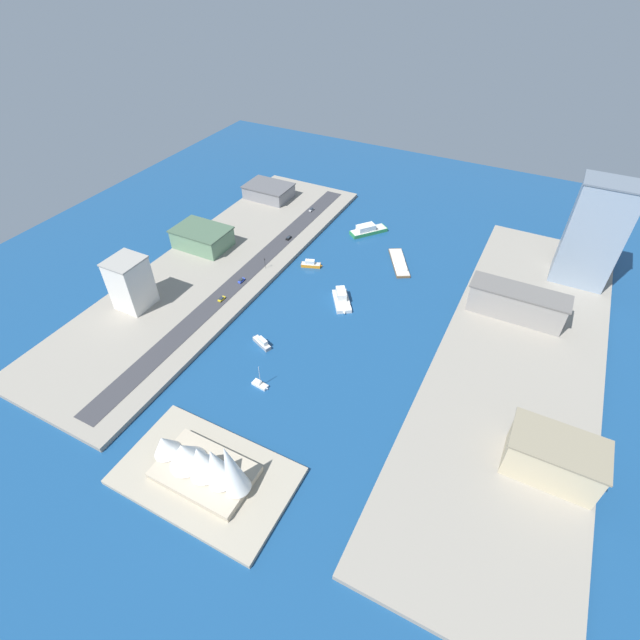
{
  "coord_description": "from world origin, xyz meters",
  "views": [
    {
      "loc": [
        -71.54,
        172.21,
        154.92
      ],
      "look_at": [
        8.87,
        16.21,
        2.81
      ],
      "focal_mm": 26.34,
      "sensor_mm": 36.0,
      "label": 1
    }
  ],
  "objects_px": {
    "hotel_broad_white": "(131,283)",
    "opera_landmark": "(204,463)",
    "carpark_squat_concrete": "(517,303)",
    "suv_black": "(289,238)",
    "barge_flat_brown": "(399,263)",
    "terminal_long_green": "(202,237)",
    "ferry_green_doubledeck": "(368,230)",
    "hatchback_blue": "(241,280)",
    "traffic_light_waterfront": "(265,262)",
    "warehouse_low_gray": "(269,191)",
    "tower_tall_glass": "(594,234)",
    "taxi_yellow_cab": "(222,299)",
    "sedan_silver": "(312,210)",
    "yacht_sleek_gray": "(262,342)",
    "water_taxi_orange": "(311,264)",
    "ferry_white_commuter": "(342,299)",
    "sailboat_small_white": "(260,384)",
    "office_block_beige": "(554,457)"
  },
  "relations": [
    {
      "from": "office_block_beige",
      "to": "hotel_broad_white",
      "type": "relative_size",
      "value": 1.19
    },
    {
      "from": "terminal_long_green",
      "to": "traffic_light_waterfront",
      "type": "bearing_deg",
      "value": 176.12
    },
    {
      "from": "sedan_silver",
      "to": "opera_landmark",
      "type": "height_order",
      "value": "opera_landmark"
    },
    {
      "from": "carpark_squat_concrete",
      "to": "hotel_broad_white",
      "type": "bearing_deg",
      "value": 24.71
    },
    {
      "from": "hatchback_blue",
      "to": "sailboat_small_white",
      "type": "bearing_deg",
      "value": 130.4
    },
    {
      "from": "sailboat_small_white",
      "to": "sedan_silver",
      "type": "relative_size",
      "value": 2.54
    },
    {
      "from": "warehouse_low_gray",
      "to": "traffic_light_waterfront",
      "type": "relative_size",
      "value": 4.87
    },
    {
      "from": "ferry_green_doubledeck",
      "to": "sedan_silver",
      "type": "relative_size",
      "value": 4.9
    },
    {
      "from": "suv_black",
      "to": "carpark_squat_concrete",
      "type": "bearing_deg",
      "value": 175.29
    },
    {
      "from": "taxi_yellow_cab",
      "to": "hatchback_blue",
      "type": "height_order",
      "value": "hatchback_blue"
    },
    {
      "from": "ferry_white_commuter",
      "to": "carpark_squat_concrete",
      "type": "bearing_deg",
      "value": -161.69
    },
    {
      "from": "carpark_squat_concrete",
      "to": "taxi_yellow_cab",
      "type": "relative_size",
      "value": 10.16
    },
    {
      "from": "hotel_broad_white",
      "to": "opera_landmark",
      "type": "height_order",
      "value": "hotel_broad_white"
    },
    {
      "from": "ferry_white_commuter",
      "to": "water_taxi_orange",
      "type": "bearing_deg",
      "value": -36.08
    },
    {
      "from": "warehouse_low_gray",
      "to": "tower_tall_glass",
      "type": "distance_m",
      "value": 204.33
    },
    {
      "from": "hotel_broad_white",
      "to": "tower_tall_glass",
      "type": "relative_size",
      "value": 0.48
    },
    {
      "from": "hotel_broad_white",
      "to": "ferry_green_doubledeck",
      "type": "bearing_deg",
      "value": -121.52
    },
    {
      "from": "warehouse_low_gray",
      "to": "taxi_yellow_cab",
      "type": "xyz_separation_m",
      "value": [
        -40.61,
        111.78,
        -3.74
      ]
    },
    {
      "from": "hatchback_blue",
      "to": "suv_black",
      "type": "relative_size",
      "value": 1.01
    },
    {
      "from": "water_taxi_orange",
      "to": "hotel_broad_white",
      "type": "xyz_separation_m",
      "value": [
        61.97,
        74.51,
        14.4
      ]
    },
    {
      "from": "office_block_beige",
      "to": "terminal_long_green",
      "type": "xyz_separation_m",
      "value": [
        205.4,
        -65.27,
        -2.49
      ]
    },
    {
      "from": "hotel_broad_white",
      "to": "opera_landmark",
      "type": "relative_size",
      "value": 0.64
    },
    {
      "from": "ferry_green_doubledeck",
      "to": "hatchback_blue",
      "type": "bearing_deg",
      "value": 64.65
    },
    {
      "from": "taxi_yellow_cab",
      "to": "sedan_silver",
      "type": "bearing_deg",
      "value": -87.78
    },
    {
      "from": "sedan_silver",
      "to": "traffic_light_waterfront",
      "type": "bearing_deg",
      "value": 96.93
    },
    {
      "from": "carpark_squat_concrete",
      "to": "terminal_long_green",
      "type": "relative_size",
      "value": 1.43
    },
    {
      "from": "water_taxi_orange",
      "to": "barge_flat_brown",
      "type": "bearing_deg",
      "value": -150.77
    },
    {
      "from": "ferry_white_commuter",
      "to": "ferry_green_doubledeck",
      "type": "height_order",
      "value": "ferry_white_commuter"
    },
    {
      "from": "terminal_long_green",
      "to": "suv_black",
      "type": "relative_size",
      "value": 7.03
    },
    {
      "from": "barge_flat_brown",
      "to": "hotel_broad_white",
      "type": "distance_m",
      "value": 146.92
    },
    {
      "from": "terminal_long_green",
      "to": "hotel_broad_white",
      "type": "bearing_deg",
      "value": 94.41
    },
    {
      "from": "ferry_green_doubledeck",
      "to": "terminal_long_green",
      "type": "xyz_separation_m",
      "value": [
        81.08,
        63.48,
        5.98
      ]
    },
    {
      "from": "ferry_green_doubledeck",
      "to": "traffic_light_waterfront",
      "type": "xyz_separation_m",
      "value": [
        35.02,
        66.61,
        4.47
      ]
    },
    {
      "from": "ferry_green_doubledeck",
      "to": "suv_black",
      "type": "bearing_deg",
      "value": 40.17
    },
    {
      "from": "office_block_beige",
      "to": "opera_landmark",
      "type": "height_order",
      "value": "opera_landmark"
    },
    {
      "from": "sedan_silver",
      "to": "taxi_yellow_cab",
      "type": "distance_m",
      "value": 107.63
    },
    {
      "from": "warehouse_low_gray",
      "to": "office_block_beige",
      "type": "height_order",
      "value": "office_block_beige"
    },
    {
      "from": "carpark_squat_concrete",
      "to": "suv_black",
      "type": "relative_size",
      "value": 10.09
    },
    {
      "from": "office_block_beige",
      "to": "hatchback_blue",
      "type": "bearing_deg",
      "value": -15.37
    },
    {
      "from": "carpark_squat_concrete",
      "to": "ferry_green_doubledeck",
      "type": "bearing_deg",
      "value": -24.45
    },
    {
      "from": "barge_flat_brown",
      "to": "yacht_sleek_gray",
      "type": "distance_m",
      "value": 100.01
    },
    {
      "from": "carpark_squat_concrete",
      "to": "traffic_light_waterfront",
      "type": "bearing_deg",
      "value": 9.5
    },
    {
      "from": "sailboat_small_white",
      "to": "suv_black",
      "type": "height_order",
      "value": "sailboat_small_white"
    },
    {
      "from": "tower_tall_glass",
      "to": "sedan_silver",
      "type": "distance_m",
      "value": 168.65
    },
    {
      "from": "sedan_silver",
      "to": "suv_black",
      "type": "bearing_deg",
      "value": 96.71
    },
    {
      "from": "hotel_broad_white",
      "to": "traffic_light_waterfront",
      "type": "relative_size",
      "value": 4.16
    },
    {
      "from": "hotel_broad_white",
      "to": "warehouse_low_gray",
      "type": "bearing_deg",
      "value": -88.34
    },
    {
      "from": "tower_tall_glass",
      "to": "hotel_broad_white",
      "type": "bearing_deg",
      "value": 32.67
    },
    {
      "from": "sailboat_small_white",
      "to": "terminal_long_green",
      "type": "height_order",
      "value": "terminal_long_green"
    },
    {
      "from": "hotel_broad_white",
      "to": "hatchback_blue",
      "type": "distance_m",
      "value": 56.32
    }
  ]
}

